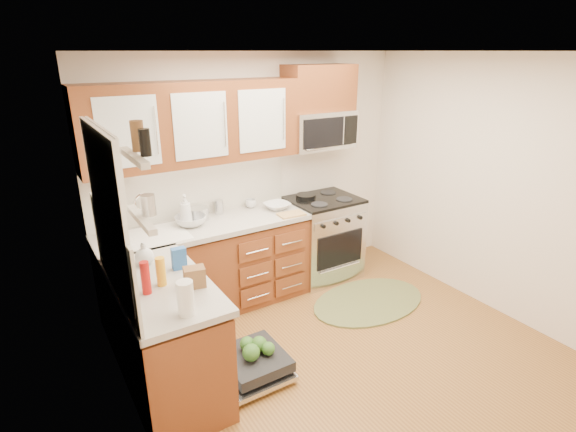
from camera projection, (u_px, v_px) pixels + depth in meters
floor at (355, 360)px, 3.87m from camera, size 3.50×3.50×0.00m
ceiling at (374, 51)px, 3.00m from camera, size 3.50×3.50×0.00m
wall_back at (256, 174)px, 4.83m from camera, size 3.50×0.04×2.50m
wall_left at (130, 284)px, 2.57m from camera, size 0.04×3.50×2.50m
wall_right at (503, 190)px, 4.30m from camera, size 0.04×3.50×2.50m
base_cabinet_back at (208, 270)px, 4.52m from camera, size 2.05×0.60×0.85m
base_cabinet_left at (166, 341)px, 3.42m from camera, size 0.60×1.25×0.85m
countertop_back at (206, 227)px, 4.34m from camera, size 2.07×0.64×0.05m
countertop_left at (161, 285)px, 3.26m from camera, size 0.64×1.27×0.05m
backsplash_back at (193, 189)px, 4.47m from camera, size 2.05×0.02×0.57m
backsplash_left at (113, 256)px, 3.01m from camera, size 0.02×1.25×0.57m
upper_cabinets at (193, 123)px, 4.11m from camera, size 2.05×0.35×0.75m
cabinet_over_mw at (319, 88)px, 4.72m from camera, size 0.76×0.35×0.47m
range at (323, 238)px, 5.18m from camera, size 0.76×0.64×0.95m
microwave at (319, 130)px, 4.85m from camera, size 0.76×0.38×0.40m
sink at (153, 249)px, 4.10m from camera, size 0.62×0.50×0.26m
dishwasher at (250, 365)px, 3.65m from camera, size 0.70×0.60×0.20m
window at (107, 209)px, 2.87m from camera, size 0.03×1.05×1.05m
window_blind at (104, 158)px, 2.77m from camera, size 0.02×0.96×0.40m
shelf_upper at (134, 157)px, 2.03m from camera, size 0.04×0.40×0.03m
shelf_lower at (141, 219)px, 2.13m from camera, size 0.04×0.40×0.03m
rug at (369, 301)px, 4.75m from camera, size 1.52×1.27×0.02m
skillet at (306, 196)px, 5.02m from camera, size 0.26×0.26×0.04m
stock_pot at (199, 214)px, 4.44m from camera, size 0.25×0.25×0.12m
cutting_board at (291, 214)px, 4.57m from camera, size 0.28×0.19×0.02m
canister at (219, 207)px, 4.59m from camera, size 0.10×0.10×0.15m
paper_towel_roll at (186, 298)px, 2.82m from camera, size 0.11×0.11×0.23m
mustard_bottle at (161, 271)px, 3.18m from camera, size 0.09×0.09×0.21m
red_bottle at (146, 278)px, 3.06m from camera, size 0.07×0.07×0.24m
wooden_box at (195, 277)px, 3.17m from camera, size 0.17×0.13×0.15m
blue_carton at (179, 258)px, 3.43m from camera, size 0.11×0.07×0.17m
bowl_a at (277, 206)px, 4.75m from camera, size 0.29×0.29×0.06m
bowl_b at (191, 221)px, 4.30m from camera, size 0.36×0.36×0.09m
cup at (251, 203)px, 4.78m from camera, size 0.15×0.15×0.09m
soap_bottle_a at (185, 210)px, 4.25m from camera, size 0.14×0.14×0.31m
soap_bottle_b at (117, 250)px, 3.55m from camera, size 0.11×0.11×0.19m
soap_bottle_c at (144, 253)px, 3.49m from camera, size 0.15×0.15×0.19m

